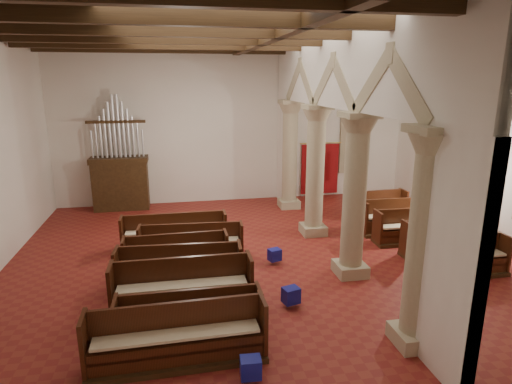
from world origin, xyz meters
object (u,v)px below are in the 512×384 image
(processional_banner, at_px, (353,187))
(aisle_pew_0, at_px, (467,262))
(lectern, at_px, (139,193))
(nave_pew_0, at_px, (178,345))
(pipe_organ, at_px, (120,174))

(processional_banner, bearing_deg, aisle_pew_0, -78.96)
(lectern, distance_m, nave_pew_0, 9.83)
(processional_banner, bearing_deg, pipe_organ, 177.41)
(pipe_organ, xyz_separation_m, aisle_pew_0, (9.19, -7.57, -1.03))
(lectern, xyz_separation_m, aisle_pew_0, (8.56, -7.56, -0.24))
(pipe_organ, height_order, nave_pew_0, pipe_organ)
(nave_pew_0, height_order, aisle_pew_0, nave_pew_0)
(nave_pew_0, bearing_deg, aisle_pew_0, 15.62)
(processional_banner, bearing_deg, lectern, 176.80)
(lectern, relative_size, aisle_pew_0, 0.68)
(aisle_pew_0, bearing_deg, nave_pew_0, -164.44)
(lectern, bearing_deg, pipe_organ, -170.98)
(pipe_organ, distance_m, processional_banner, 8.85)
(pipe_organ, distance_m, nave_pew_0, 10.00)
(aisle_pew_0, bearing_deg, processional_banner, 93.16)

